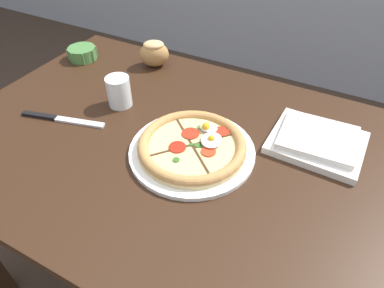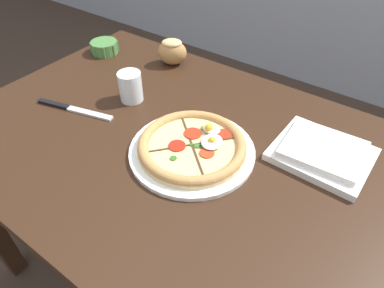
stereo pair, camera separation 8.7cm
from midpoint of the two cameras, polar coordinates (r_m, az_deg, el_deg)
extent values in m
plane|color=#3D2D23|center=(1.49, -0.06, -22.68)|extent=(12.00, 12.00, 0.00)
cube|color=#331E11|center=(0.90, -0.10, -2.46)|extent=(1.46, 0.86, 0.03)
cube|color=#331E11|center=(1.69, -14.65, 4.21)|extent=(0.06, 0.06, 0.71)
cylinder|color=white|center=(0.89, -2.81, -1.28)|extent=(0.33, 0.33, 0.01)
cylinder|color=#E5C684|center=(0.88, -2.83, -0.71)|extent=(0.28, 0.28, 0.01)
cylinder|color=#E0CC84|center=(0.87, -2.85, -0.35)|extent=(0.24, 0.24, 0.00)
torus|color=tan|center=(0.87, -2.85, -0.29)|extent=(0.28, 0.28, 0.03)
cube|color=#472D19|center=(0.89, 0.73, 0.68)|extent=(0.08, 0.09, 0.00)
cube|color=#472D19|center=(0.91, -4.07, 2.05)|extent=(0.09, 0.08, 0.00)
cube|color=#472D19|center=(0.86, -6.55, -1.21)|extent=(0.08, 0.09, 0.00)
cube|color=#472D19|center=(0.83, -1.51, -2.78)|extent=(0.09, 0.08, 0.00)
cylinder|color=red|center=(0.87, -5.32, -0.65)|extent=(0.04, 0.04, 0.00)
cylinder|color=red|center=(0.90, -2.99, 1.64)|extent=(0.05, 0.05, 0.00)
cylinder|color=red|center=(0.91, 2.23, 1.97)|extent=(0.04, 0.04, 0.00)
cylinder|color=red|center=(0.85, -0.15, -1.42)|extent=(0.04, 0.04, 0.00)
ellipsoid|color=white|center=(0.87, 0.70, 0.46)|extent=(0.07, 0.08, 0.01)
sphere|color=#F4AD1E|center=(0.87, 0.55, 0.73)|extent=(0.02, 0.02, 0.02)
ellipsoid|color=white|center=(0.91, 0.07, 2.57)|extent=(0.05, 0.04, 0.01)
sphere|color=#F4AD1E|center=(0.91, -0.40, 2.81)|extent=(0.02, 0.02, 0.02)
cylinder|color=#2D5B1E|center=(0.87, -1.19, -0.43)|extent=(0.01, 0.01, 0.00)
cylinder|color=#477A2D|center=(0.91, 0.18, 1.97)|extent=(0.02, 0.02, 0.00)
cylinder|color=#386B23|center=(0.83, -5.64, -2.75)|extent=(0.02, 0.02, 0.00)
cylinder|color=#2D5B1E|center=(0.87, -2.96, -0.22)|extent=(0.01, 0.01, 0.00)
cylinder|color=#2D5B1E|center=(0.88, -0.78, 0.59)|extent=(0.02, 0.02, 0.00)
cylinder|color=#2D5B1E|center=(0.88, 0.49, 0.40)|extent=(0.01, 0.01, 0.00)
cylinder|color=#477A2D|center=(0.92, -1.33, 2.67)|extent=(0.02, 0.02, 0.00)
cylinder|color=#386B23|center=(0.87, -1.92, -0.35)|extent=(0.02, 0.02, 0.00)
cylinder|color=#4C8442|center=(1.37, -19.61, 14.02)|extent=(0.10, 0.10, 0.04)
cylinder|color=gold|center=(1.37, -19.67, 14.22)|extent=(0.08, 0.08, 0.02)
cylinder|color=#4C8442|center=(1.34, -18.06, 13.69)|extent=(0.01, 0.01, 0.04)
cylinder|color=#4C8442|center=(1.37, -17.54, 14.46)|extent=(0.01, 0.01, 0.04)
cylinder|color=#4C8442|center=(1.40, -18.23, 14.94)|extent=(0.01, 0.01, 0.04)
cylinder|color=#4C8442|center=(1.42, -19.69, 14.88)|extent=(0.01, 0.01, 0.04)
cylinder|color=#4C8442|center=(1.41, -21.10, 14.32)|extent=(0.01, 0.01, 0.04)
cylinder|color=#4C8442|center=(1.38, -21.67, 13.56)|extent=(0.01, 0.01, 0.04)
cylinder|color=#4C8442|center=(1.35, -21.05, 13.05)|extent=(0.01, 0.01, 0.04)
cylinder|color=#4C8442|center=(1.33, -19.53, 13.10)|extent=(0.01, 0.01, 0.04)
cube|color=silver|center=(0.95, 17.63, 0.10)|extent=(0.24, 0.21, 0.02)
cube|color=silver|center=(0.94, 17.86, 0.92)|extent=(0.20, 0.17, 0.02)
ellipsoid|color=#B27F47|center=(1.26, -8.36, 14.51)|extent=(0.13, 0.12, 0.09)
ellipsoid|color=#EAB775|center=(1.24, -8.53, 15.99)|extent=(0.09, 0.08, 0.03)
cube|color=silver|center=(1.05, -20.51, 3.34)|extent=(0.15, 0.06, 0.01)
cube|color=black|center=(1.12, -26.16, 4.19)|extent=(0.11, 0.04, 0.01)
cylinder|color=white|center=(1.07, -14.42, 8.38)|extent=(0.07, 0.07, 0.09)
cylinder|color=silver|center=(1.08, -14.25, 7.56)|extent=(0.06, 0.06, 0.05)
camera|label=1|loc=(0.04, -92.87, -2.56)|focal=32.00mm
camera|label=2|loc=(0.04, 87.13, 2.56)|focal=32.00mm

